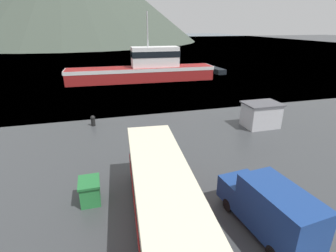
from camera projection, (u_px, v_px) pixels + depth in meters
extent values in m
plane|color=#475B6B|center=(103.00, 43.00, 136.63)|extent=(240.00, 240.00, 0.00)
cube|color=red|center=(164.00, 221.00, 11.95)|extent=(3.55, 12.23, 0.99)
cube|color=black|center=(164.00, 202.00, 11.56)|extent=(3.48, 11.99, 1.13)
cube|color=beige|center=(164.00, 185.00, 11.23)|extent=(3.55, 12.23, 0.71)
cube|color=black|center=(149.00, 147.00, 17.17)|extent=(2.26, 0.25, 1.52)
cylinder|color=black|center=(134.00, 182.00, 15.79)|extent=(0.37, 0.92, 0.90)
cylinder|color=black|center=(171.00, 178.00, 16.19)|extent=(0.37, 0.92, 0.90)
cube|color=navy|center=(279.00, 213.00, 11.65)|extent=(2.34, 4.00, 2.28)
cube|color=navy|center=(241.00, 189.00, 14.20)|extent=(2.12, 1.83, 1.26)
cube|color=black|center=(252.00, 181.00, 13.14)|extent=(1.66, 0.23, 0.80)
cylinder|color=black|center=(228.00, 205.00, 13.95)|extent=(0.29, 0.72, 0.70)
cylinder|color=black|center=(255.00, 197.00, 14.54)|extent=(0.29, 0.72, 0.70)
cylinder|color=black|center=(304.00, 241.00, 11.60)|extent=(0.29, 0.72, 0.70)
cube|color=maroon|center=(141.00, 74.00, 45.36)|extent=(25.04, 4.98, 2.38)
cube|color=white|center=(141.00, 69.00, 45.04)|extent=(25.29, 5.03, 0.59)
cube|color=white|center=(155.00, 57.00, 44.87)|extent=(8.06, 3.19, 3.33)
cube|color=black|center=(155.00, 54.00, 44.68)|extent=(8.23, 3.27, 1.00)
cylinder|color=#B2B2B7|center=(147.00, 29.00, 42.99)|extent=(0.20, 0.20, 5.55)
cube|color=#287F3D|center=(90.00, 192.00, 14.58)|extent=(1.05, 1.36, 1.20)
cube|color=#226C34|center=(89.00, 182.00, 14.34)|extent=(1.15, 1.50, 0.13)
cube|color=#B2B2B7|center=(261.00, 115.00, 25.17)|extent=(3.12, 2.31, 2.25)
cube|color=#4C4C51|center=(262.00, 104.00, 24.74)|extent=(3.43, 2.54, 0.12)
cube|color=black|center=(216.00, 70.00, 53.36)|extent=(2.16, 5.54, 0.96)
cylinder|color=black|center=(93.00, 122.00, 25.61)|extent=(0.40, 0.40, 0.70)
sphere|color=black|center=(93.00, 118.00, 25.44)|extent=(0.46, 0.46, 0.46)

